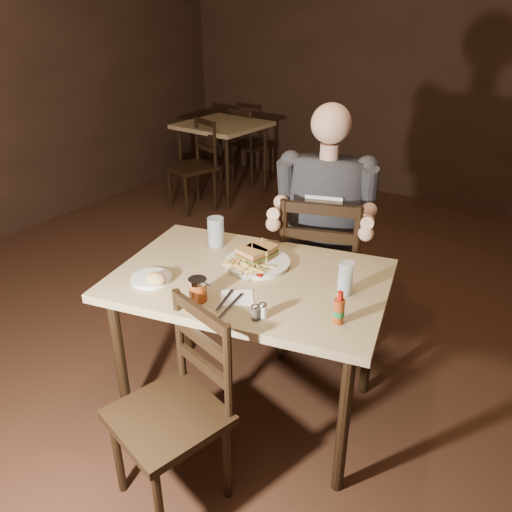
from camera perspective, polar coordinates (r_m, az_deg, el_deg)
The scene contains 24 objects.
room_shell at distance 2.10m, azimuth 0.20°, elevation 14.14°, with size 7.00×7.00×7.00m.
main_table at distance 2.28m, azimuth -0.67°, elevation -4.09°, with size 1.34×1.03×0.77m.
bg_table at distance 5.38m, azimuth -3.82°, elevation 13.98°, with size 0.86×0.86×0.77m.
chair_far at distance 2.86m, azimuth 7.48°, elevation -1.92°, with size 0.46×0.50×1.00m, color black, non-canonical shape.
chair_near at distance 2.06m, azimuth -10.05°, elevation -17.62°, with size 0.40×0.43×0.86m, color black, non-canonical shape.
bg_chair_far at distance 5.88m, azimuth -0.54°, elevation 12.57°, with size 0.39×0.43×0.85m, color black, non-canonical shape.
bg_chair_near at distance 5.02m, azimuth -7.46°, elevation 10.05°, with size 0.41×0.44×0.88m, color black, non-canonical shape.
diner at distance 2.62m, azimuth 7.95°, elevation 6.83°, with size 0.53×0.42×0.93m, color #333237, non-canonical shape.
dinner_plate at distance 2.33m, azimuth 0.13°, elevation -0.86°, with size 0.30×0.30×0.02m, color white.
sandwich_left at distance 2.31m, azimuth -0.44°, elevation 0.60°, with size 0.12×0.10×0.10m, color tan, non-canonical shape.
sandwich_right at distance 2.36m, azimuth 0.73°, elevation 1.07°, with size 0.12×0.10×0.10m, color tan, non-canonical shape.
fries_pile at distance 2.26m, azimuth -1.28°, elevation -1.03°, with size 0.25×0.17×0.04m, color tan, non-canonical shape.
ketchup_dollop at distance 2.20m, azimuth 0.47°, elevation -2.22°, with size 0.04×0.04×0.01m, color maroon.
glass_left at distance 2.50m, azimuth -4.61°, elevation 2.75°, with size 0.08×0.08×0.15m, color silver.
glass_right at distance 2.11m, azimuth 10.18°, elevation -2.52°, with size 0.06×0.06×0.15m, color silver.
hot_sauce at distance 1.92m, azimuth 9.49°, elevation -5.81°, with size 0.04×0.04×0.14m, color #8D3510, non-canonical shape.
salt_shaker at distance 1.94m, azimuth 0.78°, elevation -6.26°, with size 0.03×0.03×0.06m, color white, non-canonical shape.
pepper_shaker at distance 1.93m, azimuth -0.06°, elevation -6.46°, with size 0.03×0.03×0.06m, color #38332D, non-canonical shape.
syrup_dispenser at distance 2.05m, azimuth -6.67°, elevation -3.85°, with size 0.08×0.08×0.10m, color #8D3510, non-canonical shape.
napkin at distance 2.08m, azimuth -2.18°, elevation -4.78°, with size 0.13×0.13×0.00m, color white.
knife at distance 2.02m, azimuth -2.97°, elevation -5.78°, with size 0.01×0.22×0.01m, color silver.
fork at distance 2.06m, azimuth -3.58°, elevation -5.05°, with size 0.01×0.18×0.01m, color silver.
side_plate at distance 2.25m, azimuth -11.86°, elevation -2.63°, with size 0.17×0.17×0.01m, color white.
bread_roll at distance 2.18m, azimuth -11.41°, elevation -2.57°, with size 0.09×0.08×0.06m, color #E0AA64.
Camera 1 is at (1.09, -1.74, 1.86)m, focal length 35.00 mm.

